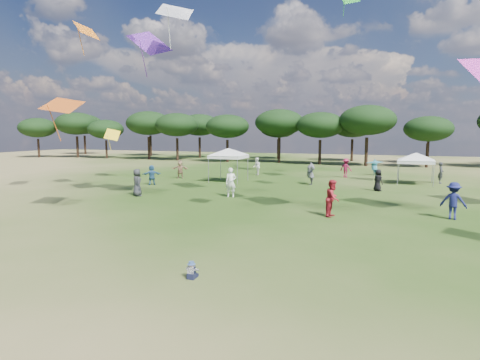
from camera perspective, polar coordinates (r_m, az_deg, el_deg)
The scene contains 6 objects.
ground at distance 10.94m, azimuth -14.67°, elevation -16.13°, with size 140.00×140.00×0.00m, color #2D4A16.
tree_line at distance 55.73m, azimuth 16.93°, elevation 7.77°, with size 108.78×17.63×7.77m.
tent_left at distance 34.06m, azimuth -1.64°, elevation 4.33°, with size 5.57×5.57×3.17m.
tent_right at distance 35.55m, azimuth 23.78°, elevation 3.38°, with size 5.60×5.60×2.87m.
toddler at distance 11.98m, azimuth -6.87°, elevation -12.70°, with size 0.34×0.38×0.51m.
festival_crowd at distance 31.25m, azimuth 11.09°, elevation 0.56°, with size 28.26×22.68×1.93m.
Camera 1 is at (5.88, -8.20, 4.23)m, focal length 30.00 mm.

